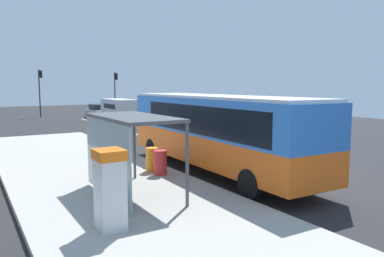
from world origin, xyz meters
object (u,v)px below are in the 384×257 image
(ticket_machine, at_px, (110,189))
(bus_shelter, at_px, (123,135))
(recycling_bin_red, at_px, (160,162))
(traffic_light_near_side, at_px, (116,87))
(bus, at_px, (215,128))
(recycling_bin_orange, at_px, (152,159))
(white_van, at_px, (119,109))
(traffic_light_far_side, at_px, (40,86))
(sedan_near, at_px, (99,111))

(ticket_machine, relative_size, bus_shelter, 0.48)
(recycling_bin_red, bearing_deg, traffic_light_near_side, 72.85)
(bus, xyz_separation_m, recycling_bin_red, (-2.49, 0.14, -1.19))
(recycling_bin_orange, xyz_separation_m, traffic_light_near_side, (9.70, 30.72, 2.80))
(white_van, relative_size, traffic_light_far_side, 0.96)
(ticket_machine, distance_m, bus_shelter, 2.85)
(sedan_near, xyz_separation_m, traffic_light_near_side, (3.20, 3.30, 2.67))
(white_van, xyz_separation_m, recycling_bin_orange, (-6.40, -20.77, -0.69))
(sedan_near, height_order, bus_shelter, bus_shelter)
(white_van, relative_size, sedan_near, 1.18)
(sedan_near, bearing_deg, bus, -98.08)
(sedan_near, relative_size, traffic_light_far_side, 0.82)
(sedan_near, distance_m, traffic_light_far_side, 7.33)
(white_van, xyz_separation_m, bus_shelter, (-8.61, -23.37, 0.75))
(bus_shelter, bearing_deg, recycling_bin_red, 40.70)
(recycling_bin_red, height_order, recycling_bin_orange, same)
(recycling_bin_orange, height_order, bus_shelter, bus_shelter)
(white_van, distance_m, bus_shelter, 24.92)
(traffic_light_far_side, bearing_deg, recycling_bin_orange, -91.99)
(sedan_near, distance_m, recycling_bin_red, 28.86)
(recycling_bin_red, height_order, traffic_light_near_side, traffic_light_near_side)
(white_van, relative_size, bus_shelter, 1.30)
(traffic_light_far_side, bearing_deg, traffic_light_near_side, -5.31)
(white_van, xyz_separation_m, traffic_light_far_side, (-5.30, 10.75, 2.22))
(bus, bearing_deg, bus_shelter, -159.40)
(recycling_bin_red, relative_size, traffic_light_near_side, 0.18)
(white_van, bearing_deg, traffic_light_far_side, 116.27)
(bus, height_order, sedan_near, bus)
(white_van, relative_size, ticket_machine, 2.68)
(sedan_near, bearing_deg, bus_shelter, -106.18)
(recycling_bin_orange, distance_m, traffic_light_near_side, 32.33)
(ticket_machine, xyz_separation_m, traffic_light_near_side, (13.17, 35.70, 2.29))
(bus_shelter, bearing_deg, sedan_near, 73.82)
(bus, xyz_separation_m, sedan_near, (4.01, 28.25, -1.05))
(ticket_machine, bearing_deg, bus, 34.81)
(recycling_bin_red, bearing_deg, sedan_near, 76.98)
(recycling_bin_orange, xyz_separation_m, traffic_light_far_side, (1.10, 31.52, 2.91))
(bus, height_order, ticket_machine, bus)
(bus, distance_m, traffic_light_near_side, 32.41)
(bus, height_order, recycling_bin_red, bus)
(sedan_near, height_order, traffic_light_far_side, traffic_light_far_side)
(ticket_machine, distance_m, recycling_bin_orange, 6.10)
(bus_shelter, bearing_deg, bus, 20.60)
(sedan_near, bearing_deg, traffic_light_far_side, 142.83)
(white_van, relative_size, recycling_bin_orange, 5.47)
(recycling_bin_red, bearing_deg, recycling_bin_orange, 90.00)
(recycling_bin_red, xyz_separation_m, traffic_light_far_side, (1.10, 32.22, 2.91))
(ticket_machine, height_order, traffic_light_far_side, traffic_light_far_side)
(bus_shelter, bearing_deg, traffic_light_far_side, 84.46)
(white_van, bearing_deg, bus_shelter, -110.23)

